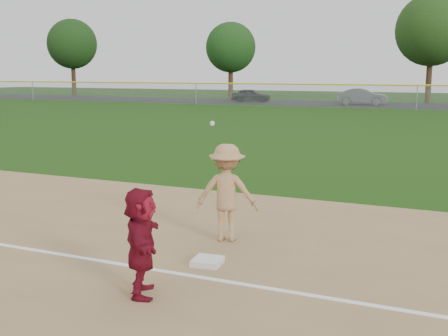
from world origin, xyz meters
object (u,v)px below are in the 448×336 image
at_px(car_left, 251,95).
at_px(car_mid, 362,97).
at_px(first_base, 207,261).
at_px(base_runner, 141,242).

height_order(car_left, car_mid, car_mid).
height_order(first_base, base_runner, base_runner).
bearing_deg(base_runner, car_mid, -22.53).
distance_m(car_left, car_mid, 11.31).
bearing_deg(car_mid, first_base, 179.75).
bearing_deg(first_base, car_mid, 97.29).
bearing_deg(car_mid, base_runner, 179.17).
xyz_separation_m(car_left, car_mid, (11.30, -0.41, 0.08)).
bearing_deg(car_left, first_base, -172.61).
xyz_separation_m(base_runner, car_mid, (-5.55, 47.20, -0.02)).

